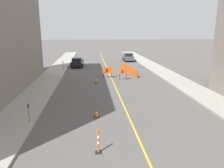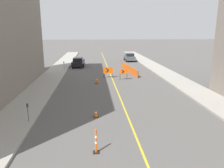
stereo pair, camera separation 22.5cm
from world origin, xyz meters
name	(u,v)px [view 1 (the left image)]	position (x,y,z in m)	size (l,w,h in m)	color
lane_stripe	(109,72)	(0.00, 30.23, 0.00)	(0.12, 60.46, 0.01)	gold
sidewalk_left	(54,73)	(-7.95, 30.23, 0.08)	(3.04, 60.46, 0.16)	#9E998E
sidewalk_right	(161,71)	(7.95, 30.23, 0.08)	(3.04, 60.46, 0.16)	#9E998E
traffic_cone_second	(97,114)	(-2.30, 13.07, 0.25)	(0.40, 0.40, 0.50)	black
traffic_cone_third	(96,80)	(-2.04, 23.30, 0.36)	(0.43, 0.43, 0.73)	black
delineator_post_front	(98,142)	(-2.35, 8.31, 0.57)	(0.33, 0.33, 1.30)	black
arrow_barricade_primary	(107,71)	(-0.50, 26.28, 0.97)	(1.26, 0.11, 1.41)	#EF560C
arrow_barricade_secondary	(123,72)	(1.36, 24.95, 0.99)	(1.03, 0.11, 1.36)	#EF560C
safety_mesh_fence	(128,69)	(2.91, 30.01, 0.47)	(1.03, 8.59, 0.95)	#EF560C
parked_car_curb_near	(77,62)	(-4.94, 35.67, 0.80)	(2.04, 4.40, 1.59)	black
parked_car_curb_mid	(128,57)	(4.98, 42.13, 0.80)	(1.94, 4.32, 1.59)	#474C51
parking_meter_near_curb	(28,109)	(-6.78, 12.25, 1.07)	(0.12, 0.11, 1.29)	#4C4C51
parking_meter_far_curb	(63,64)	(-6.78, 31.19, 1.15)	(0.12, 0.11, 1.41)	#4C4C51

